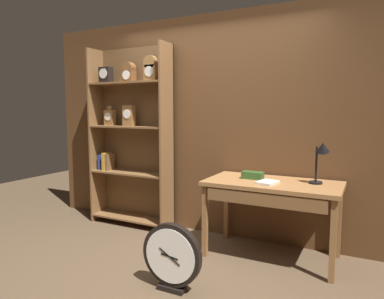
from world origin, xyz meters
TOP-DOWN VIEW (x-y plane):
  - ground_plane at (0.00, 0.00)m, footprint 10.00×10.00m
  - back_wood_panel at (0.00, 1.36)m, footprint 4.80×0.05m
  - bookshelf at (-1.09, 1.17)m, footprint 1.12×0.31m
  - workbench at (0.81, 0.93)m, footprint 1.31×0.69m
  - desk_lamp at (1.25, 1.02)m, footprint 0.18×0.19m
  - toolbox_small at (0.59, 1.01)m, footprint 0.21×0.12m
  - open_repair_manual at (0.79, 0.83)m, footprint 0.20×0.25m
  - round_clock_large at (0.25, -0.08)m, footprint 0.53×0.11m

SIDE VIEW (x-z plane):
  - ground_plane at x=0.00m, z-range 0.00..0.00m
  - round_clock_large at x=0.25m, z-range 0.00..0.57m
  - workbench at x=0.81m, z-range 0.30..1.08m
  - open_repair_manual at x=0.79m, z-range 0.78..0.80m
  - toolbox_small at x=0.59m, z-range 0.78..0.85m
  - desk_lamp at x=1.25m, z-range 0.85..1.28m
  - bookshelf at x=-1.09m, z-range 0.05..2.33m
  - back_wood_panel at x=0.00m, z-range 0.00..2.60m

